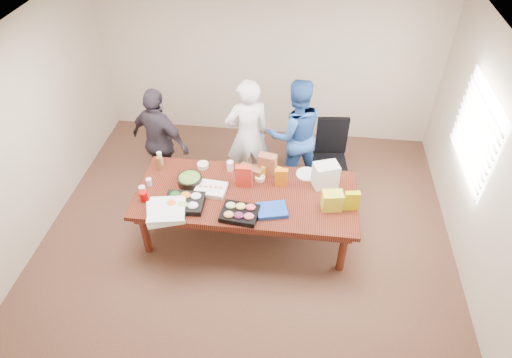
# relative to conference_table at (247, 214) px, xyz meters

# --- Properties ---
(floor) EXTENTS (5.50, 5.00, 0.02)m
(floor) POSITION_rel_conference_table_xyz_m (0.00, 0.00, -0.39)
(floor) COLOR #47301E
(floor) RESTS_ON ground
(ceiling) EXTENTS (5.50, 5.00, 0.02)m
(ceiling) POSITION_rel_conference_table_xyz_m (0.00, 0.00, 2.33)
(ceiling) COLOR white
(ceiling) RESTS_ON wall_back
(wall_back) EXTENTS (5.50, 0.04, 2.70)m
(wall_back) POSITION_rel_conference_table_xyz_m (0.00, 2.50, 0.98)
(wall_back) COLOR beige
(wall_back) RESTS_ON floor
(wall_front) EXTENTS (5.50, 0.04, 2.70)m
(wall_front) POSITION_rel_conference_table_xyz_m (0.00, -2.50, 0.98)
(wall_front) COLOR beige
(wall_front) RESTS_ON floor
(wall_left) EXTENTS (0.04, 5.00, 2.70)m
(wall_left) POSITION_rel_conference_table_xyz_m (-2.75, 0.00, 0.98)
(wall_left) COLOR beige
(wall_left) RESTS_ON floor
(wall_right) EXTENTS (0.04, 5.00, 2.70)m
(wall_right) POSITION_rel_conference_table_xyz_m (2.75, 0.00, 0.98)
(wall_right) COLOR beige
(wall_right) RESTS_ON floor
(window_panel) EXTENTS (0.03, 1.40, 1.10)m
(window_panel) POSITION_rel_conference_table_xyz_m (2.72, 0.60, 1.12)
(window_panel) COLOR white
(window_panel) RESTS_ON wall_right
(window_blinds) EXTENTS (0.04, 1.36, 1.00)m
(window_blinds) POSITION_rel_conference_table_xyz_m (2.68, 0.60, 1.12)
(window_blinds) COLOR beige
(window_blinds) RESTS_ON wall_right
(conference_table) EXTENTS (2.80, 1.20, 0.75)m
(conference_table) POSITION_rel_conference_table_xyz_m (0.00, 0.00, 0.00)
(conference_table) COLOR #4C1C0F
(conference_table) RESTS_ON floor
(office_chair) EXTENTS (0.60, 0.60, 1.08)m
(office_chair) POSITION_rel_conference_table_xyz_m (1.08, 1.08, 0.16)
(office_chair) COLOR black
(office_chair) RESTS_ON floor
(person_center) EXTENTS (0.75, 0.63, 1.76)m
(person_center) POSITION_rel_conference_table_xyz_m (-0.13, 1.07, 0.51)
(person_center) COLOR white
(person_center) RESTS_ON floor
(person_right) EXTENTS (0.99, 0.86, 1.72)m
(person_right) POSITION_rel_conference_table_xyz_m (0.55, 1.22, 0.48)
(person_right) COLOR #2956A3
(person_right) RESTS_ON floor
(person_left) EXTENTS (1.05, 0.75, 1.65)m
(person_left) POSITION_rel_conference_table_xyz_m (-1.36, 0.85, 0.45)
(person_left) COLOR #2C252C
(person_left) RESTS_ON floor
(veggie_tray) EXTENTS (0.49, 0.39, 0.07)m
(veggie_tray) POSITION_rel_conference_table_xyz_m (-0.73, -0.30, 0.41)
(veggie_tray) COLOR black
(veggie_tray) RESTS_ON conference_table
(fruit_tray) EXTENTS (0.47, 0.39, 0.07)m
(fruit_tray) POSITION_rel_conference_table_xyz_m (-0.02, -0.39, 0.41)
(fruit_tray) COLOR black
(fruit_tray) RESTS_ON conference_table
(sheet_cake) EXTENTS (0.40, 0.32, 0.07)m
(sheet_cake) POSITION_rel_conference_table_xyz_m (-0.45, -0.01, 0.41)
(sheet_cake) COLOR white
(sheet_cake) RESTS_ON conference_table
(salad_bowl) EXTENTS (0.33, 0.33, 0.11)m
(salad_bowl) POSITION_rel_conference_table_xyz_m (-0.75, 0.10, 0.43)
(salad_bowl) COLOR black
(salad_bowl) RESTS_ON conference_table
(chip_bag_blue) EXTENTS (0.41, 0.35, 0.05)m
(chip_bag_blue) POSITION_rel_conference_table_xyz_m (0.35, -0.29, 0.40)
(chip_bag_blue) COLOR #1841AC
(chip_bag_blue) RESTS_ON conference_table
(chip_bag_red) EXTENTS (0.21, 0.09, 0.30)m
(chip_bag_red) POSITION_rel_conference_table_xyz_m (-0.05, 0.15, 0.53)
(chip_bag_red) COLOR red
(chip_bag_red) RESTS_ON conference_table
(chip_bag_yellow) EXTENTS (0.18, 0.09, 0.27)m
(chip_bag_yellow) POSITION_rel_conference_table_xyz_m (1.30, -0.12, 0.51)
(chip_bag_yellow) COLOR #D2CE09
(chip_bag_yellow) RESTS_ON conference_table
(chip_bag_orange) EXTENTS (0.17, 0.09, 0.25)m
(chip_bag_orange) POSITION_rel_conference_table_xyz_m (0.43, 0.22, 0.50)
(chip_bag_orange) COLOR orange
(chip_bag_orange) RESTS_ON conference_table
(mayo_jar) EXTENTS (0.10, 0.10, 0.14)m
(mayo_jar) POSITION_rel_conference_table_xyz_m (-0.28, 0.44, 0.45)
(mayo_jar) COLOR white
(mayo_jar) RESTS_ON conference_table
(mustard_bottle) EXTENTS (0.06, 0.06, 0.16)m
(mustard_bottle) POSITION_rel_conference_table_xyz_m (0.18, 0.36, 0.46)
(mustard_bottle) COLOR orange
(mustard_bottle) RESTS_ON conference_table
(dressing_bottle) EXTENTS (0.07, 0.07, 0.20)m
(dressing_bottle) POSITION_rel_conference_table_xyz_m (-1.22, 0.34, 0.48)
(dressing_bottle) COLOR brown
(dressing_bottle) RESTS_ON conference_table
(ranch_bottle) EXTENTS (0.07, 0.07, 0.20)m
(ranch_bottle) POSITION_rel_conference_table_xyz_m (-1.24, 0.45, 0.47)
(ranch_bottle) COLOR beige
(ranch_bottle) RESTS_ON conference_table
(banana_bunch) EXTENTS (0.29, 0.24, 0.08)m
(banana_bunch) POSITION_rel_conference_table_xyz_m (0.32, 0.43, 0.42)
(banana_bunch) COLOR yellow
(banana_bunch) RESTS_ON conference_table
(bread_loaf) EXTENTS (0.34, 0.22, 0.13)m
(bread_loaf) POSITION_rel_conference_table_xyz_m (0.01, 0.37, 0.44)
(bread_loaf) COLOR brown
(bread_loaf) RESTS_ON conference_table
(kraft_bag) EXTENTS (0.25, 0.18, 0.30)m
(kraft_bag) POSITION_rel_conference_table_xyz_m (0.22, 0.43, 0.53)
(kraft_bag) COLOR brown
(kraft_bag) RESTS_ON conference_table
(red_cup) EXTENTS (0.11, 0.11, 0.12)m
(red_cup) POSITION_rel_conference_table_xyz_m (-1.25, -0.27, 0.44)
(red_cup) COLOR #B70001
(red_cup) RESTS_ON conference_table
(clear_cup_a) EXTENTS (0.10, 0.10, 0.11)m
(clear_cup_a) POSITION_rel_conference_table_xyz_m (-1.30, -0.16, 0.43)
(clear_cup_a) COLOR silver
(clear_cup_a) RESTS_ON conference_table
(clear_cup_b) EXTENTS (0.09, 0.09, 0.10)m
(clear_cup_b) POSITION_rel_conference_table_xyz_m (-1.27, 0.01, 0.43)
(clear_cup_b) COLOR silver
(clear_cup_b) RESTS_ON conference_table
(pizza_box_lower) EXTENTS (0.55, 0.55, 0.05)m
(pizza_box_lower) POSITION_rel_conference_table_xyz_m (-0.91, -0.48, 0.40)
(pizza_box_lower) COLOR white
(pizza_box_lower) RESTS_ON conference_table
(pizza_box_upper) EXTENTS (0.51, 0.51, 0.05)m
(pizza_box_upper) POSITION_rel_conference_table_xyz_m (-0.89, -0.48, 0.45)
(pizza_box_upper) COLOR white
(pizza_box_upper) RESTS_ON pizza_box_lower
(plate_a) EXTENTS (0.36, 0.36, 0.02)m
(plate_a) POSITION_rel_conference_table_xyz_m (0.75, 0.46, 0.38)
(plate_a) COLOR silver
(plate_a) RESTS_ON conference_table
(plate_b) EXTENTS (0.29, 0.29, 0.02)m
(plate_b) POSITION_rel_conference_table_xyz_m (0.96, 0.41, 0.38)
(plate_b) COLOR silver
(plate_b) RESTS_ON conference_table
(dip_bowl_a) EXTENTS (0.17, 0.17, 0.05)m
(dip_bowl_a) POSITION_rel_conference_table_xyz_m (0.14, 0.29, 0.40)
(dip_bowl_a) COLOR beige
(dip_bowl_a) RESTS_ON conference_table
(dip_bowl_b) EXTENTS (0.19, 0.19, 0.06)m
(dip_bowl_b) POSITION_rel_conference_table_xyz_m (-0.66, 0.45, 0.41)
(dip_bowl_b) COLOR #F2E5BD
(dip_bowl_b) RESTS_ON conference_table
(grocery_bag_white) EXTENTS (0.36, 0.31, 0.33)m
(grocery_bag_white) POSITION_rel_conference_table_xyz_m (0.98, 0.29, 0.54)
(grocery_bag_white) COLOR silver
(grocery_bag_white) RESTS_ON conference_table
(grocery_bag_yellow) EXTENTS (0.27, 0.20, 0.24)m
(grocery_bag_yellow) POSITION_rel_conference_table_xyz_m (1.07, -0.14, 0.50)
(grocery_bag_yellow) COLOR yellow
(grocery_bag_yellow) RESTS_ON conference_table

